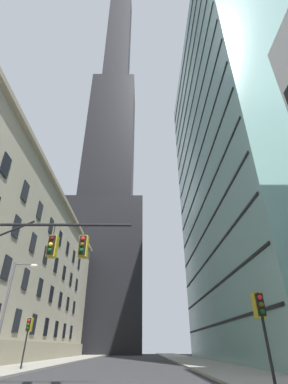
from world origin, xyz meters
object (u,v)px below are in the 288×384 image
at_px(traffic_signal_mast, 25,261).
at_px(street_lamppost, 10,303).
at_px(traffic_light_far_left, 29,327).
at_px(traffic_light_near_right, 260,310).

relative_size(traffic_signal_mast, street_lamppost, 1.16).
bearing_deg(street_lamppost, traffic_signal_mast, -64.22).
relative_size(traffic_light_far_left, street_lamppost, 0.51).
xyz_separation_m(traffic_signal_mast, street_lamppost, (-4.06, 8.40, -0.71)).
xyz_separation_m(traffic_signal_mast, traffic_light_far_left, (-3.87, 12.48, -2.05)).
distance_m(traffic_signal_mast, traffic_light_far_left, 13.23).
distance_m(traffic_light_near_right, street_lamppost, 16.81).
bearing_deg(traffic_signal_mast, traffic_light_far_left, 107.22).
relative_size(traffic_signal_mast, traffic_light_near_right, 2.31).
height_order(traffic_signal_mast, traffic_light_near_right, traffic_signal_mast).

